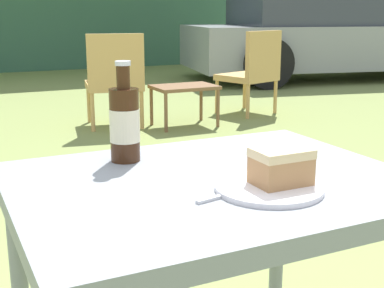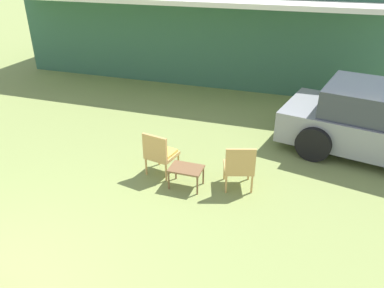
{
  "view_description": "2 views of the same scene",
  "coord_description": "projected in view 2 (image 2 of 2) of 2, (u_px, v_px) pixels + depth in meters",
  "views": [
    {
      "loc": [
        -0.49,
        -0.92,
        1.02
      ],
      "look_at": [
        0.0,
        0.1,
        0.73
      ],
      "focal_mm": 50.0,
      "sensor_mm": 36.0,
      "label": 1
    },
    {
      "loc": [
        3.32,
        -1.71,
        3.6
      ],
      "look_at": [
        1.65,
        3.27,
        0.9
      ],
      "focal_mm": 35.0,
      "sensor_mm": 36.0,
      "label": 2
    }
  ],
  "objects": [
    {
      "name": "cabin_building",
      "position": [
        206.0,
        24.0,
        12.14
      ],
      "size": [
        11.11,
        4.79,
        3.01
      ],
      "color": "#38664C",
      "rests_on": "ground_plane"
    },
    {
      "name": "wicker_chair_cushioned",
      "position": [
        160.0,
        152.0,
        6.61
      ],
      "size": [
        0.56,
        0.55,
        0.83
      ],
      "rotation": [
        0.0,
        0.0,
        2.95
      ],
      "color": "tan",
      "rests_on": "ground_plane"
    },
    {
      "name": "wicker_chair_plain",
      "position": [
        239.0,
        166.0,
        6.18
      ],
      "size": [
        0.6,
        0.6,
        0.83
      ],
      "rotation": [
        0.0,
        0.0,
        3.45
      ],
      "color": "tan",
      "rests_on": "ground_plane"
    },
    {
      "name": "garden_side_table",
      "position": [
        186.0,
        170.0,
        6.3
      ],
      "size": [
        0.56,
        0.39,
        0.37
      ],
      "color": "brown",
      "rests_on": "ground_plane"
    }
  ]
}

